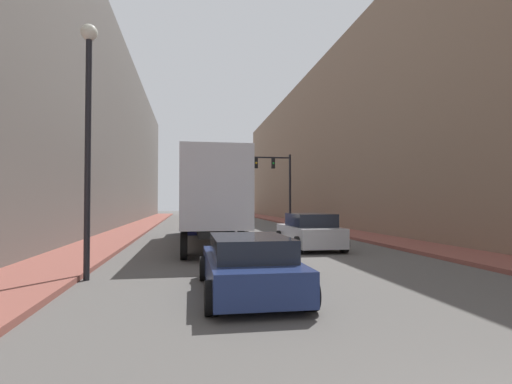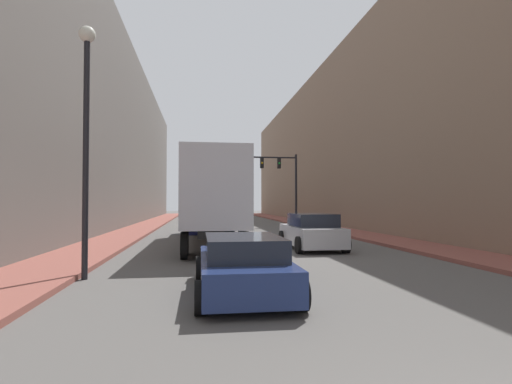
{
  "view_description": "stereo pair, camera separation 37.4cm",
  "coord_description": "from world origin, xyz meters",
  "px_view_note": "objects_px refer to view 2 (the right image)",
  "views": [
    {
      "loc": [
        -3.06,
        -1.9,
        2.06
      ],
      "look_at": [
        -0.64,
        12.54,
        2.45
      ],
      "focal_mm": 28.0,
      "sensor_mm": 36.0,
      "label": 1
    },
    {
      "loc": [
        -2.69,
        -1.96,
        2.06
      ],
      "look_at": [
        -0.64,
        12.54,
        2.45
      ],
      "focal_mm": 28.0,
      "sensor_mm": 36.0,
      "label": 2
    }
  ],
  "objects_px": {
    "street_lamp": "(86,116)",
    "sedan_car": "(242,265)",
    "suv_car": "(311,232)",
    "traffic_signal_gantry": "(278,175)",
    "semi_truck": "(211,198)"
  },
  "relations": [
    {
      "from": "street_lamp",
      "to": "sedan_car",
      "type": "bearing_deg",
      "value": -28.74
    },
    {
      "from": "suv_car",
      "to": "street_lamp",
      "type": "distance_m",
      "value": 10.69
    },
    {
      "from": "traffic_signal_gantry",
      "to": "street_lamp",
      "type": "relative_size",
      "value": 0.92
    },
    {
      "from": "sedan_car",
      "to": "traffic_signal_gantry",
      "type": "distance_m",
      "value": 26.18
    },
    {
      "from": "semi_truck",
      "to": "street_lamp",
      "type": "bearing_deg",
      "value": -111.17
    },
    {
      "from": "traffic_signal_gantry",
      "to": "street_lamp",
      "type": "height_order",
      "value": "street_lamp"
    },
    {
      "from": "suv_car",
      "to": "traffic_signal_gantry",
      "type": "height_order",
      "value": "traffic_signal_gantry"
    },
    {
      "from": "traffic_signal_gantry",
      "to": "street_lamp",
      "type": "distance_m",
      "value": 25.03
    },
    {
      "from": "suv_car",
      "to": "street_lamp",
      "type": "bearing_deg",
      "value": -142.8
    },
    {
      "from": "suv_car",
      "to": "semi_truck",
      "type": "bearing_deg",
      "value": 143.44
    },
    {
      "from": "street_lamp",
      "to": "semi_truck",
      "type": "bearing_deg",
      "value": 68.83
    },
    {
      "from": "traffic_signal_gantry",
      "to": "suv_car",
      "type": "bearing_deg",
      "value": -96.13
    },
    {
      "from": "semi_truck",
      "to": "street_lamp",
      "type": "distance_m",
      "value": 10.22
    },
    {
      "from": "sedan_car",
      "to": "suv_car",
      "type": "relative_size",
      "value": 1.0
    },
    {
      "from": "street_lamp",
      "to": "traffic_signal_gantry",
      "type": "bearing_deg",
      "value": 66.88
    }
  ]
}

